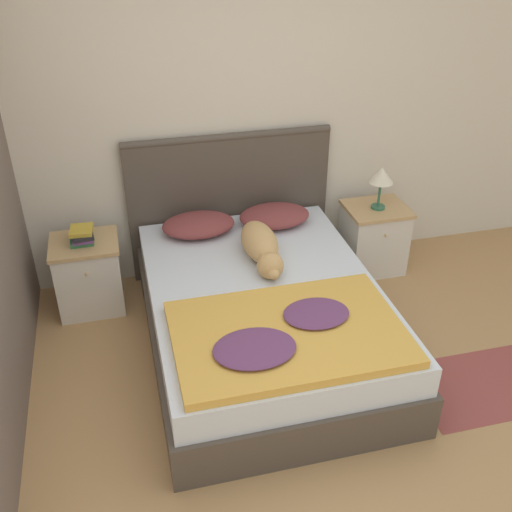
{
  "coord_description": "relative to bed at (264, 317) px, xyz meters",
  "views": [
    {
      "loc": [
        -0.77,
        -2.1,
        2.68
      ],
      "look_at": [
        0.06,
        1.21,
        0.61
      ],
      "focal_mm": 42.0,
      "sensor_mm": 36.0,
      "label": 1
    }
  ],
  "objects": [
    {
      "name": "pillow_left",
      "position": [
        -0.29,
        0.8,
        0.32
      ],
      "size": [
        0.54,
        0.38,
        0.14
      ],
      "color": "brown",
      "rests_on": "bed"
    },
    {
      "name": "pillow_right",
      "position": [
        0.29,
        0.8,
        0.32
      ],
      "size": [
        0.54,
        0.38,
        0.14
      ],
      "color": "brown",
      "rests_on": "bed"
    },
    {
      "name": "nightstand_right",
      "position": [
        1.13,
        0.77,
        0.03
      ],
      "size": [
        0.48,
        0.43,
        0.56
      ],
      "color": "silver",
      "rests_on": "ground_plane"
    },
    {
      "name": "dog",
      "position": [
        0.07,
        0.32,
        0.36
      ],
      "size": [
        0.24,
        0.72,
        0.22
      ],
      "color": "tan",
      "rests_on": "bed"
    },
    {
      "name": "bed",
      "position": [
        0.0,
        0.0,
        0.0
      ],
      "size": [
        1.51,
        2.07,
        0.51
      ],
      "color": "#4C4238",
      "rests_on": "ground_plane"
    },
    {
      "name": "wall_back",
      "position": [
        -0.06,
        1.13,
        1.03
      ],
      "size": [
        9.0,
        0.06,
        2.55
      ],
      "color": "beige",
      "rests_on": "ground_plane"
    },
    {
      "name": "rug",
      "position": [
        1.26,
        -0.72,
        -0.25
      ],
      "size": [
        0.91,
        0.61,
        0.0
      ],
      "color": "#93423D",
      "rests_on": "ground_plane"
    },
    {
      "name": "ground_plane",
      "position": [
        -0.06,
        -1.0,
        -0.25
      ],
      "size": [
        16.0,
        16.0,
        0.0
      ],
      "primitive_type": "plane",
      "color": "tan"
    },
    {
      "name": "nightstand_left",
      "position": [
        -1.13,
        0.77,
        0.03
      ],
      "size": [
        0.48,
        0.43,
        0.56
      ],
      "color": "silver",
      "rests_on": "ground_plane"
    },
    {
      "name": "headboard",
      "position": [
        0.0,
        1.06,
        0.35
      ],
      "size": [
        1.59,
        0.06,
        1.16
      ],
      "color": "#4C4238",
      "rests_on": "ground_plane"
    },
    {
      "name": "quilt",
      "position": [
        -0.01,
        -0.55,
        0.29
      ],
      "size": [
        1.31,
        0.88,
        0.1
      ],
      "color": "gold",
      "rests_on": "bed"
    },
    {
      "name": "book_stack",
      "position": [
        -1.13,
        0.78,
        0.36
      ],
      "size": [
        0.18,
        0.24,
        0.11
      ],
      "color": "#337547",
      "rests_on": "nightstand_left"
    },
    {
      "name": "table_lamp",
      "position": [
        1.13,
        0.76,
        0.57
      ],
      "size": [
        0.19,
        0.19,
        0.34
      ],
      "color": "#336B4C",
      "rests_on": "nightstand_right"
    }
  ]
}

